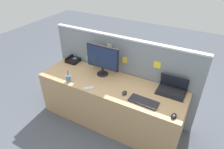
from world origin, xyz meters
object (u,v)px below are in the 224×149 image
at_px(laptop, 172,88).
at_px(pen_cup, 68,78).
at_px(desk_phone, 73,60).
at_px(cell_phone_silver_slab, 88,88).
at_px(computer_mouse_right_hand, 125,93).
at_px(computer_mouse_left_hand, 174,116).
at_px(keyboard_main, 144,102).
at_px(desktop_monitor, 102,59).

distance_m(laptop, pen_cup, 1.46).
xyz_separation_m(desk_phone, cell_phone_silver_slab, (0.67, -0.50, -0.03)).
distance_m(computer_mouse_right_hand, computer_mouse_left_hand, 0.69).
bearing_deg(laptop, computer_mouse_right_hand, -145.78).
xyz_separation_m(desk_phone, keyboard_main, (1.45, -0.41, -0.02)).
bearing_deg(laptop, cell_phone_silver_slab, -154.36).
distance_m(desktop_monitor, computer_mouse_right_hand, 0.64).
xyz_separation_m(laptop, pen_cup, (-1.38, -0.49, 0.00)).
xyz_separation_m(desktop_monitor, desk_phone, (-0.65, 0.09, -0.23)).
bearing_deg(desktop_monitor, laptop, 4.21).
bearing_deg(laptop, desktop_monitor, -175.79).
xyz_separation_m(computer_mouse_left_hand, pen_cup, (-1.53, -0.01, 0.04)).
bearing_deg(desktop_monitor, cell_phone_silver_slab, -87.78).
height_order(desktop_monitor, cell_phone_silver_slab, desktop_monitor).
bearing_deg(computer_mouse_left_hand, desktop_monitor, 160.49).
bearing_deg(desktop_monitor, desk_phone, 172.55).
relative_size(laptop, computer_mouse_right_hand, 3.74).
bearing_deg(computer_mouse_left_hand, laptop, 106.48).
bearing_deg(pen_cup, computer_mouse_left_hand, 0.38).
height_order(pen_cup, cell_phone_silver_slab, pen_cup).
bearing_deg(desktop_monitor, keyboard_main, -22.25).
bearing_deg(computer_mouse_right_hand, cell_phone_silver_slab, -170.81).
height_order(desk_phone, cell_phone_silver_slab, desk_phone).
distance_m(computer_mouse_right_hand, pen_cup, 0.85).
bearing_deg(cell_phone_silver_slab, desk_phone, -171.08).
bearing_deg(computer_mouse_right_hand, laptop, 28.70).
bearing_deg(computer_mouse_right_hand, desk_phone, 156.71).
bearing_deg(computer_mouse_left_hand, keyboard_main, 168.13).
xyz_separation_m(laptop, computer_mouse_left_hand, (0.15, -0.48, -0.03)).
bearing_deg(computer_mouse_left_hand, computer_mouse_right_hand, 169.56).
distance_m(computer_mouse_left_hand, cell_phone_silver_slab, 1.18).
relative_size(laptop, computer_mouse_left_hand, 3.74).
bearing_deg(cell_phone_silver_slab, pen_cup, -134.88).
height_order(keyboard_main, pen_cup, pen_cup).
relative_size(desktop_monitor, computer_mouse_right_hand, 5.23).
bearing_deg(desktop_monitor, computer_mouse_right_hand, -29.44).
bearing_deg(pen_cup, laptop, 19.58).
xyz_separation_m(computer_mouse_right_hand, pen_cup, (-0.84, -0.13, 0.04)).
relative_size(desk_phone, computer_mouse_right_hand, 2.09).
relative_size(desktop_monitor, keyboard_main, 1.41).
height_order(keyboard_main, computer_mouse_right_hand, computer_mouse_right_hand).
distance_m(desk_phone, keyboard_main, 1.51).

